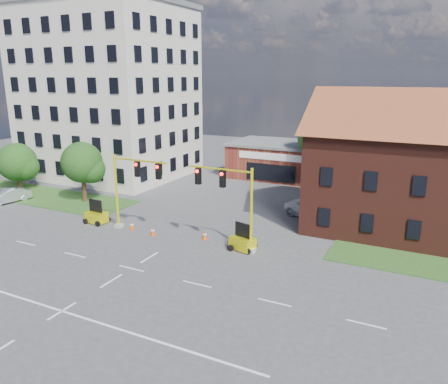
# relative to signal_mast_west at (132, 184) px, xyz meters

# --- Properties ---
(ground) EXTENTS (120.00, 120.00, 0.00)m
(ground) POSITION_rel_signal_mast_west_xyz_m (4.36, -6.00, -3.92)
(ground) COLOR #47474A
(ground) RESTS_ON ground
(grass_verge_nw) EXTENTS (22.00, 6.00, 0.08)m
(grass_verge_nw) POSITION_rel_signal_mast_west_xyz_m (-15.64, 4.00, -3.88)
(grass_verge_nw) COLOR #24491B
(grass_verge_nw) RESTS_ON ground
(grass_verge_ne) EXTENTS (14.00, 4.00, 0.08)m
(grass_verge_ne) POSITION_rel_signal_mast_west_xyz_m (22.36, 3.00, -3.88)
(grass_verge_ne) COLOR #24491B
(grass_verge_ne) RESTS_ON ground
(lane_markings) EXTENTS (60.00, 36.00, 0.01)m
(lane_markings) POSITION_rel_signal_mast_west_xyz_m (4.36, -9.00, -3.91)
(lane_markings) COLOR white
(lane_markings) RESTS_ON ground
(office_block) EXTENTS (18.40, 15.40, 20.60)m
(office_block) POSITION_rel_signal_mast_west_xyz_m (-15.64, 15.91, 6.39)
(office_block) COLOR silver
(office_block) RESTS_ON ground
(brick_shop) EXTENTS (12.40, 8.40, 4.30)m
(brick_shop) POSITION_rel_signal_mast_west_xyz_m (4.36, 23.99, -1.76)
(brick_shop) COLOR maroon
(brick_shop) RESTS_ON ground
(townhouse_row) EXTENTS (21.00, 11.00, 11.50)m
(townhouse_row) POSITION_rel_signal_mast_west_xyz_m (22.36, 10.00, 2.01)
(townhouse_row) COLOR #512118
(townhouse_row) RESTS_ON ground
(tree_large) EXTENTS (7.54, 7.18, 9.87)m
(tree_large) POSITION_rel_signal_mast_west_xyz_m (11.22, 21.08, 2.10)
(tree_large) COLOR #392614
(tree_large) RESTS_ON ground
(tree_nw_front) EXTENTS (4.24, 4.04, 6.06)m
(tree_nw_front) POSITION_rel_signal_mast_west_xyz_m (-9.44, 4.58, -0.06)
(tree_nw_front) COLOR #392614
(tree_nw_front) RESTS_ON ground
(tree_nw_rear) EXTENTS (4.43, 4.22, 5.19)m
(tree_nw_rear) POSITION_rel_signal_mast_west_xyz_m (-19.43, 5.08, -0.97)
(tree_nw_rear) COLOR #392614
(tree_nw_rear) RESTS_ON ground
(signal_mast_west) EXTENTS (5.30, 0.60, 6.20)m
(signal_mast_west) POSITION_rel_signal_mast_west_xyz_m (0.00, 0.00, 0.00)
(signal_mast_west) COLOR #999893
(signal_mast_west) RESTS_ON ground
(signal_mast_east) EXTENTS (5.30, 0.60, 6.20)m
(signal_mast_east) POSITION_rel_signal_mast_west_xyz_m (8.71, 0.00, 0.00)
(signal_mast_east) COLOR #999893
(signal_mast_east) RESTS_ON ground
(trailer_west) EXTENTS (1.83, 1.28, 2.01)m
(trailer_west) POSITION_rel_signal_mast_west_xyz_m (-4.05, 0.00, -3.29)
(trailer_west) COLOR #FFF915
(trailer_west) RESTS_ON ground
(trailer_east) EXTENTS (1.99, 1.60, 1.97)m
(trailer_east) POSITION_rel_signal_mast_west_xyz_m (9.64, 0.17, -3.30)
(trailer_east) COLOR #FFF915
(trailer_east) RESTS_ON ground
(cone_a) EXTENTS (0.40, 0.40, 0.70)m
(cone_a) POSITION_rel_signal_mast_west_xyz_m (-0.31, 0.07, -3.58)
(cone_a) COLOR #D74B0B
(cone_a) RESTS_ON ground
(cone_b) EXTENTS (0.40, 0.40, 0.70)m
(cone_b) POSITION_rel_signal_mast_west_xyz_m (2.01, -0.29, -3.58)
(cone_b) COLOR #D74B0B
(cone_b) RESTS_ON ground
(cone_c) EXTENTS (0.40, 0.40, 0.70)m
(cone_c) POSITION_rel_signal_mast_west_xyz_m (6.16, 0.76, -3.58)
(cone_c) COLOR #D74B0B
(cone_c) RESTS_ON ground
(cone_d) EXTENTS (0.40, 0.40, 0.70)m
(cone_d) POSITION_rel_signal_mast_west_xyz_m (8.85, 1.32, -3.58)
(cone_d) COLOR #D74B0B
(cone_d) RESTS_ON ground
(pickup_white) EXTENTS (5.99, 3.85, 1.54)m
(pickup_white) POSITION_rel_signal_mast_west_xyz_m (12.46, 9.89, -3.15)
(pickup_white) COLOR white
(pickup_white) RESTS_ON ground
(sedan_silver_front) EXTENTS (2.49, 4.59, 1.43)m
(sedan_silver_front) POSITION_rel_signal_mast_west_xyz_m (-16.28, 0.85, -3.20)
(sedan_silver_front) COLOR #AFB3B7
(sedan_silver_front) RESTS_ON ground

